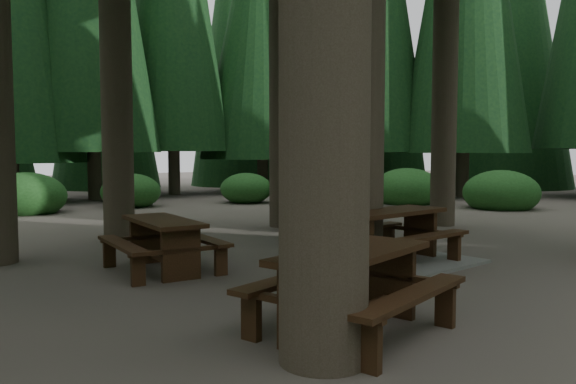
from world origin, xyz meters
TOP-DOWN VIEW (x-y plane):
  - ground at (0.00, 0.00)m, footprint 80.00×80.00m
  - picnic_table_a at (0.87, -0.45)m, footprint 2.67×2.25m
  - picnic_table_b at (-2.28, 1.22)m, footprint 1.64×1.96m
  - picnic_table_d at (2.86, 3.35)m, footprint 2.02×1.74m
  - picnic_table_e at (-2.08, -2.61)m, footprint 2.24×1.97m
  - shrub_ring at (0.70, 0.75)m, footprint 23.86×24.64m

SIDE VIEW (x-z plane):
  - ground at x=0.00m, z-range 0.00..0.00m
  - picnic_table_a at x=0.87m, z-range -0.13..0.74m
  - shrub_ring at x=0.70m, z-range -0.35..1.15m
  - picnic_table_d at x=2.86m, z-range 0.13..0.90m
  - picnic_table_b at x=-2.28m, z-range 0.13..0.92m
  - picnic_table_e at x=-2.08m, z-range 0.14..0.97m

